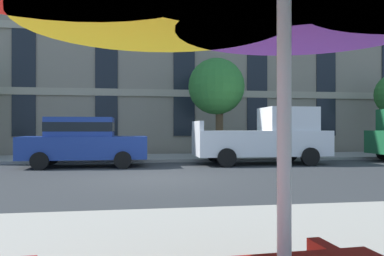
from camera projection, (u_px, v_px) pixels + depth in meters
name	position (u px, v px, depth m)	size (l,w,h in m)	color
ground_plane	(157.00, 179.00, 10.49)	(120.00, 120.00, 0.00)	#2D3033
sidewalk_far	(148.00, 158.00, 17.21)	(56.00, 3.60, 0.12)	gray
apartment_building	(143.00, 29.00, 25.31)	(39.13, 12.08, 16.00)	gray
sedan_blue	(84.00, 140.00, 13.78)	(4.40, 1.98, 1.78)	navy
pickup_white	(266.00, 138.00, 14.83)	(5.10, 2.12, 2.20)	silver
street_tree_middle	(217.00, 87.00, 17.23)	(2.53, 2.53, 4.54)	brown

